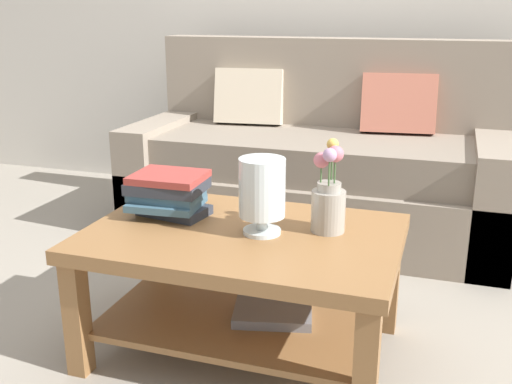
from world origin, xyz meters
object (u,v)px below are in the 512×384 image
(glass_hurricane_vase, at_px, (262,190))
(flower_pitcher, at_px, (329,199))
(couch, at_px, (318,167))
(book_stack_main, at_px, (169,193))
(coffee_table, at_px, (244,266))

(glass_hurricane_vase, bearing_deg, flower_pitcher, 23.60)
(couch, bearing_deg, flower_pitcher, -76.14)
(book_stack_main, distance_m, glass_hurricane_vase, 0.41)
(coffee_table, relative_size, book_stack_main, 3.65)
(couch, height_order, coffee_table, couch)
(couch, distance_m, flower_pitcher, 1.33)
(couch, xyz_separation_m, book_stack_main, (-0.29, -1.29, 0.19))
(book_stack_main, relative_size, glass_hurricane_vase, 1.12)
(coffee_table, bearing_deg, couch, 91.40)
(coffee_table, height_order, glass_hurricane_vase, glass_hurricane_vase)
(couch, relative_size, flower_pitcher, 6.27)
(coffee_table, height_order, flower_pitcher, flower_pitcher)
(coffee_table, height_order, book_stack_main, book_stack_main)
(couch, distance_m, glass_hurricane_vase, 1.39)
(coffee_table, bearing_deg, flower_pitcher, 18.67)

